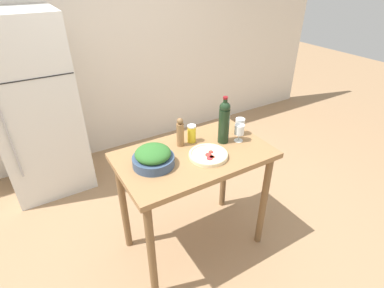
% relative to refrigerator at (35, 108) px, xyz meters
% --- Properties ---
extents(ground_plane, '(14.00, 14.00, 0.00)m').
position_rel_refrigerator_xyz_m(ground_plane, '(0.89, -1.55, -0.89)').
color(ground_plane, '#9E7A56').
extents(wall_back, '(6.40, 0.08, 2.60)m').
position_rel_refrigerator_xyz_m(wall_back, '(0.89, 0.40, 0.41)').
color(wall_back, silver).
rests_on(wall_back, ground_plane).
extents(refrigerator, '(0.76, 0.72, 1.79)m').
position_rel_refrigerator_xyz_m(refrigerator, '(0.00, 0.00, 0.00)').
color(refrigerator, silver).
rests_on(refrigerator, ground_plane).
extents(prep_counter, '(1.11, 0.66, 0.93)m').
position_rel_refrigerator_xyz_m(prep_counter, '(0.89, -1.55, -0.10)').
color(prep_counter, olive).
rests_on(prep_counter, ground_plane).
extents(wine_bottle, '(0.08, 0.08, 0.37)m').
position_rel_refrigerator_xyz_m(wine_bottle, '(1.16, -1.52, 0.22)').
color(wine_bottle, black).
rests_on(wine_bottle, prep_counter).
extents(wine_glass_near, '(0.07, 0.07, 0.14)m').
position_rel_refrigerator_xyz_m(wine_glass_near, '(1.27, -1.57, 0.13)').
color(wine_glass_near, silver).
rests_on(wine_glass_near, prep_counter).
extents(wine_glass_far, '(0.07, 0.07, 0.14)m').
position_rel_refrigerator_xyz_m(wine_glass_far, '(1.34, -1.49, 0.13)').
color(wine_glass_far, silver).
rests_on(wine_glass_far, prep_counter).
extents(pepper_mill, '(0.06, 0.06, 0.23)m').
position_rel_refrigerator_xyz_m(pepper_mill, '(0.86, -1.40, 0.15)').
color(pepper_mill, olive).
rests_on(pepper_mill, prep_counter).
extents(salad_bowl, '(0.29, 0.29, 0.14)m').
position_rel_refrigerator_xyz_m(salad_bowl, '(0.58, -1.53, 0.11)').
color(salad_bowl, '#384C6B').
rests_on(salad_bowl, prep_counter).
extents(homemade_pizza, '(0.28, 0.28, 0.03)m').
position_rel_refrigerator_xyz_m(homemade_pizza, '(0.95, -1.64, 0.06)').
color(homemade_pizza, beige).
rests_on(homemade_pizza, prep_counter).
extents(salt_canister, '(0.06, 0.06, 0.14)m').
position_rel_refrigerator_xyz_m(salt_canister, '(0.96, -1.40, 0.11)').
color(salt_canister, yellow).
rests_on(salt_canister, prep_counter).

